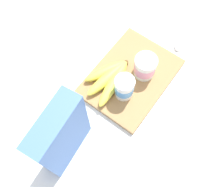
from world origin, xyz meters
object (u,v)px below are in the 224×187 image
Objects in this scene: cutting_board at (131,77)px; yogurt_cup_back at (124,88)px; yogurt_cup_front at (145,67)px; cereal_box at (61,137)px; spoon at (178,41)px; banana_bunch at (109,78)px.

yogurt_cup_back is at bearing 14.54° from cutting_board.
cereal_box is at bearing -7.57° from yogurt_cup_front.
cereal_box reaches higher than spoon.
cereal_box reaches higher than yogurt_cup_back.
yogurt_cup_front is at bearing 174.31° from yogurt_cup_back.
yogurt_cup_back is at bearing 81.72° from banana_bunch.
cutting_board reaches higher than spoon.
banana_bunch is (0.06, -0.05, 0.03)m from cutting_board.
banana_bunch is 1.58× the size of spoon.
cutting_board is at bearing 139.73° from banana_bunch.
cereal_box is 0.36m from yogurt_cup_front.
yogurt_cup_back reaches higher than cutting_board.
cereal_box is 2.96× the size of yogurt_cup_back.
yogurt_cup_back is 0.72× the size of spoon.
cereal_box is at bearing -7.46° from spoon.
cereal_box is (0.31, -0.02, 0.12)m from cutting_board.
cutting_board is at bearing -165.46° from yogurt_cup_back.
cutting_board is 2.65× the size of spoon.
yogurt_cup_back reaches higher than spoon.
cutting_board is 0.23m from spoon.
yogurt_cup_back is 0.30m from spoon.
yogurt_cup_front is 0.10m from yogurt_cup_back.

